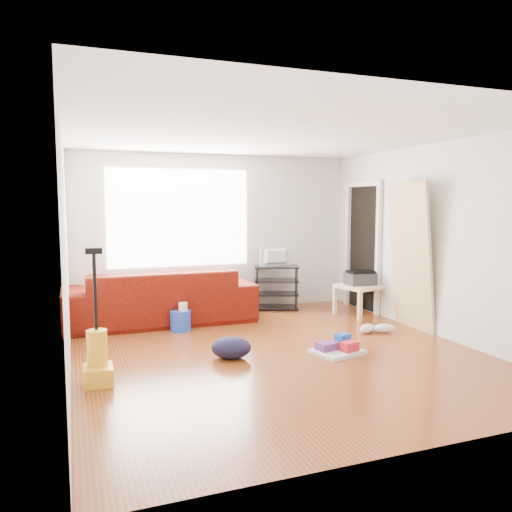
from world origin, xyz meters
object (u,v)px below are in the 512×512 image
object	(u,v)px
tv_stand	(276,287)
vacuum	(98,359)
side_table	(360,290)
sofa	(161,322)
bucket	(181,331)
backpack	(231,358)
cleaning_tray	(338,348)

from	to	relation	value
tv_stand	vacuum	size ratio (longest dim) A/B	0.62
tv_stand	side_table	distance (m)	1.36
sofa	bucket	size ratio (longest dim) A/B	9.64
side_table	backpack	xyz separation A→B (m)	(-2.51, -1.37, -0.40)
bucket	backpack	world-z (taller)	bucket
tv_stand	side_table	xyz separation A→B (m)	(1.02, -0.89, 0.04)
cleaning_tray	backpack	bearing A→B (deg)	168.83
sofa	bucket	world-z (taller)	sofa
vacuum	backpack	bearing A→B (deg)	13.61
side_table	backpack	size ratio (longest dim) A/B	1.60
sofa	backpack	bearing A→B (deg)	102.77
backpack	vacuum	size ratio (longest dim) A/B	0.34
backpack	vacuum	world-z (taller)	vacuum
sofa	tv_stand	xyz separation A→B (m)	(1.95, 0.27, 0.36)
vacuum	cleaning_tray	bearing A→B (deg)	3.26
tv_stand	sofa	bearing A→B (deg)	-150.43
bucket	vacuum	world-z (taller)	vacuum
tv_stand	backpack	xyz separation A→B (m)	(-1.50, -2.26, -0.36)
bucket	cleaning_tray	size ratio (longest dim) A/B	0.45
cleaning_tray	tv_stand	bearing A→B (deg)	83.66
sofa	side_table	size ratio (longest dim) A/B	3.79
bucket	cleaning_tray	world-z (taller)	cleaning_tray
side_table	bucket	xyz separation A→B (m)	(-2.79, 0.04, -0.40)
bucket	side_table	bearing A→B (deg)	-0.89
sofa	vacuum	bearing A→B (deg)	66.65
sofa	tv_stand	distance (m)	2.00
cleaning_tray	vacuum	world-z (taller)	vacuum
bucket	cleaning_tray	xyz separation A→B (m)	(1.49, -1.65, 0.06)
cleaning_tray	backpack	world-z (taller)	cleaning_tray
tv_stand	bucket	size ratio (longest dim) A/B	2.89
cleaning_tray	vacuum	size ratio (longest dim) A/B	0.48
tv_stand	cleaning_tray	bearing A→B (deg)	-74.67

